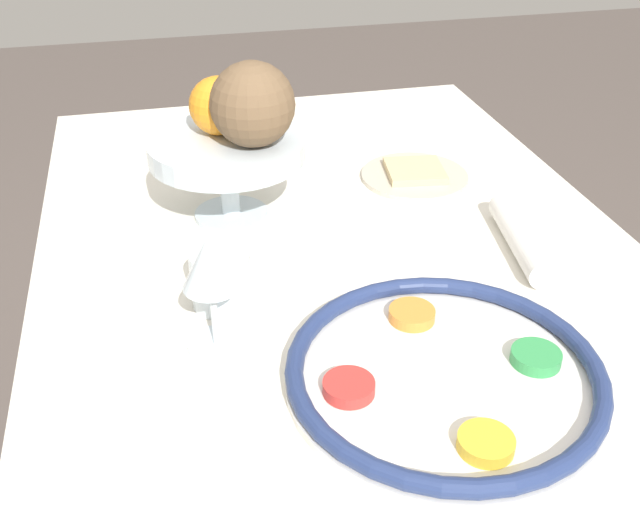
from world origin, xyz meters
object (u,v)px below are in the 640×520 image
object	(u,v)px
orange_fruit	(218,106)
cup_far	(221,278)
seder_plate	(445,373)
fruit_stand	(227,154)
napkin_roll	(522,238)
wine_glass	(210,269)
coconut	(252,104)
bread_plate	(415,175)

from	to	relation	value
orange_fruit	cup_far	bearing A→B (deg)	171.82
seder_plate	cup_far	bearing A→B (deg)	46.01
fruit_stand	orange_fruit	bearing A→B (deg)	14.39
seder_plate	orange_fruit	size ratio (longest dim) A/B	4.12
cup_far	orange_fruit	bearing A→B (deg)	-8.18
seder_plate	napkin_roll	xyz separation A→B (m)	(0.24, -0.20, 0.01)
seder_plate	wine_glass	distance (m)	0.27
seder_plate	coconut	xyz separation A→B (m)	(0.40, 0.14, 0.17)
coconut	cup_far	world-z (taller)	coconut
bread_plate	napkin_roll	xyz separation A→B (m)	(-0.25, -0.07, 0.01)
wine_glass	cup_far	world-z (taller)	wine_glass
coconut	napkin_roll	world-z (taller)	coconut
orange_fruit	napkin_roll	bearing A→B (deg)	-118.97
seder_plate	wine_glass	bearing A→B (deg)	61.82
coconut	napkin_roll	xyz separation A→B (m)	(-0.16, -0.34, -0.16)
wine_glass	coconut	size ratio (longest dim) A/B	1.24
fruit_stand	orange_fruit	world-z (taller)	orange_fruit
cup_far	bread_plate	bearing A→B (deg)	-51.29
coconut	cup_far	bearing A→B (deg)	158.29
napkin_roll	cup_far	bearing A→B (deg)	94.17
orange_fruit	napkin_roll	distance (m)	0.46
orange_fruit	napkin_roll	world-z (taller)	orange_fruit
fruit_stand	coconut	bearing A→B (deg)	-129.66
seder_plate	cup_far	world-z (taller)	cup_far
coconut	bread_plate	distance (m)	0.34
fruit_stand	napkin_roll	bearing A→B (deg)	-116.81
cup_far	fruit_stand	bearing A→B (deg)	-10.31
fruit_stand	napkin_roll	world-z (taller)	fruit_stand
bread_plate	fruit_stand	bearing A→B (deg)	101.00
fruit_stand	cup_far	distance (m)	0.23
bread_plate	napkin_roll	bearing A→B (deg)	-165.22
napkin_roll	seder_plate	bearing A→B (deg)	139.02
orange_fruit	cup_far	size ratio (longest dim) A/B	1.11
fruit_stand	bread_plate	size ratio (longest dim) A/B	1.28
fruit_stand	cup_far	xyz separation A→B (m)	(-0.22, 0.04, -0.06)
coconut	napkin_roll	size ratio (longest dim) A/B	0.58
napkin_roll	orange_fruit	bearing A→B (deg)	61.03
seder_plate	orange_fruit	distance (m)	0.50
seder_plate	orange_fruit	bearing A→B (deg)	21.68
orange_fruit	cup_far	world-z (taller)	orange_fruit
orange_fruit	seder_plate	bearing A→B (deg)	-158.32
wine_glass	coconut	distance (m)	0.30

